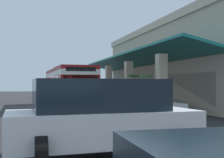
{
  "coord_description": "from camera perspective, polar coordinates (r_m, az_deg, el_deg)",
  "views": [
    {
      "loc": [
        24.63,
        -0.76,
        1.83
      ],
      "look_at": [
        3.62,
        5.26,
        2.25
      ],
      "focal_mm": 47.81,
      "sensor_mm": 36.0,
      "label": 1
    }
  ],
  "objects": [
    {
      "name": "transit_bus",
      "position": [
        24.53,
        -8.5,
        -1.03
      ],
      "size": [
        11.27,
        3.0,
        3.34
      ],
      "color": "maroon",
      "rests_on": "ground"
    },
    {
      "name": "parked_sedan_silver",
      "position": [
        14.2,
        4.68,
        -5.45
      ],
      "size": [
        2.6,
        4.49,
        1.47
      ],
      "color": "#B2B5BA",
      "rests_on": "ground"
    },
    {
      "name": "plaza_building",
      "position": [
        29.16,
        16.15,
        2.43
      ],
      "size": [
        23.59,
        13.5,
        7.19
      ],
      "color": "#B2A88E",
      "rests_on": "ground"
    },
    {
      "name": "ground",
      "position": [
        26.2,
        3.6,
        -5.09
      ],
      "size": [
        120.0,
        120.0,
        0.0
      ],
      "primitive_type": "plane",
      "color": "#262628"
    },
    {
      "name": "pedestrian",
      "position": [
        16.38,
        2.07,
        -4.03
      ],
      "size": [
        0.45,
        0.69,
        1.75
      ],
      "color": "#38383D",
      "rests_on": "ground"
    },
    {
      "name": "curb_strip",
      "position": [
        25.39,
        -2.6,
        -5.09
      ],
      "size": [
        27.94,
        0.5,
        0.12
      ],
      "primitive_type": "cube",
      "color": "#9E998E",
      "rests_on": "ground"
    },
    {
      "name": "parked_suv_white",
      "position": [
        7.7,
        -1.92,
        -7.15
      ],
      "size": [
        2.81,
        4.86,
        1.97
      ],
      "color": "silver",
      "rests_on": "ground"
    },
    {
      "name": "potted_palm",
      "position": [
        20.84,
        5.17,
        -4.07
      ],
      "size": [
        1.9,
        1.78,
        2.55
      ],
      "color": "gray",
      "rests_on": "ground"
    }
  ]
}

